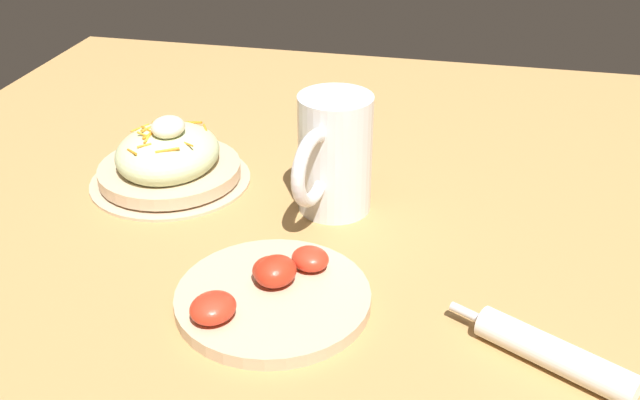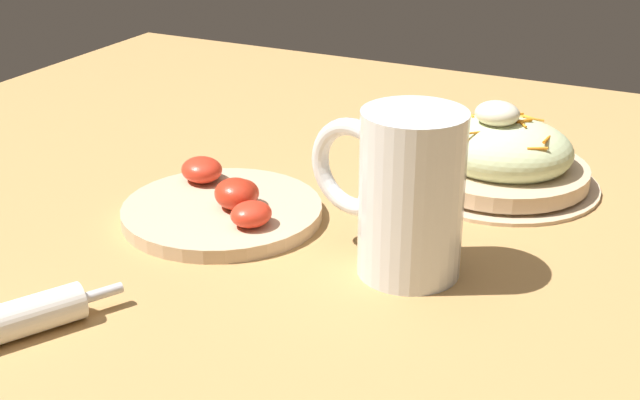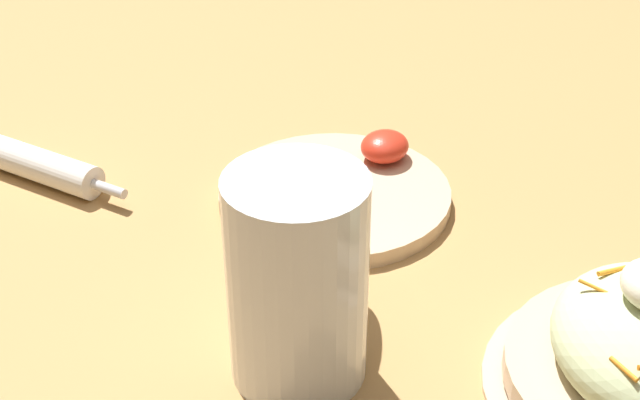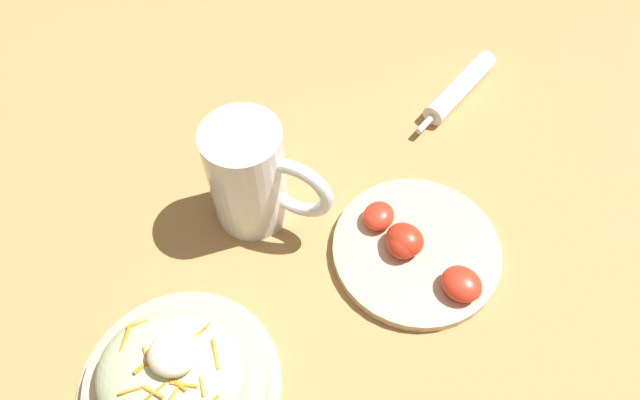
# 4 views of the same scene
# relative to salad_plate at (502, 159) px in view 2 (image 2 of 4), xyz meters

# --- Properties ---
(ground_plane) EXTENTS (1.43, 1.43, 0.00)m
(ground_plane) POSITION_rel_salad_plate_xyz_m (0.11, 0.27, -0.03)
(ground_plane) COLOR #B2844C
(salad_plate) EXTENTS (0.22, 0.22, 0.10)m
(salad_plate) POSITION_rel_salad_plate_xyz_m (0.00, 0.00, 0.00)
(salad_plate) COLOR #D1B28E
(salad_plate) RESTS_ON ground_plane
(beer_mug) EXTENTS (0.16, 0.10, 0.16)m
(beer_mug) POSITION_rel_salad_plate_xyz_m (0.02, 0.24, 0.04)
(beer_mug) COLOR white
(beer_mug) RESTS_ON ground_plane
(tomato_plate) EXTENTS (0.21, 0.21, 0.05)m
(tomato_plate) POSITION_rel_salad_plate_xyz_m (0.24, 0.21, -0.02)
(tomato_plate) COLOR #D1B28E
(tomato_plate) RESTS_ON ground_plane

